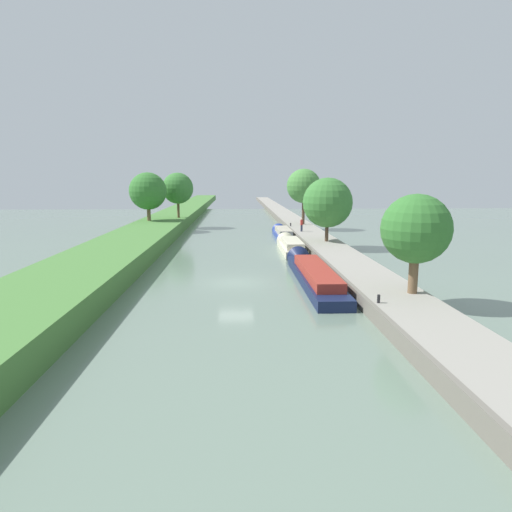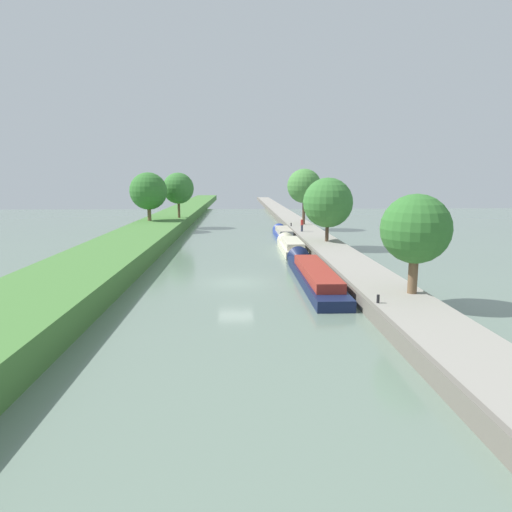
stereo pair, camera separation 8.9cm
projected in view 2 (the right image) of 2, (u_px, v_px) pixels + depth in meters
ground_plane at (236, 283)px, 32.28m from camera, size 160.00×160.00×0.00m
left_grassy_bank at (85, 273)px, 31.72m from camera, size 6.57×260.00×1.61m
right_towpath at (363, 276)px, 32.58m from camera, size 3.86×260.00×0.84m
stone_quay at (335, 276)px, 32.50m from camera, size 0.25×260.00×0.89m
narrowboat_navy at (312, 273)px, 32.95m from camera, size 2.18×16.07×2.07m
narrowboat_cream at (291, 246)px, 46.60m from camera, size 2.08×10.44×1.98m
narrowboat_blue at (283, 233)px, 57.79m from camera, size 1.93×11.03×1.85m
tree_rightbank_near at (416, 229)px, 25.37m from camera, size 3.96×3.96×5.73m
tree_rightbank_midnear at (328, 203)px, 46.81m from camera, size 5.20×5.20×6.68m
tree_rightbank_midfar at (304, 186)px, 64.32m from camera, size 4.90×4.90×7.97m
tree_leftbank_downstream at (148, 191)px, 61.89m from camera, size 5.14×5.14×6.66m
tree_leftbank_upstream at (178, 188)px, 66.60m from camera, size 4.61×4.61×6.68m
person_walking at (302, 225)px, 56.26m from camera, size 0.34×0.34×1.66m
mooring_bollard_near at (378, 299)px, 23.89m from camera, size 0.16×0.16×0.45m
mooring_bollard_far at (291, 225)px, 62.67m from camera, size 0.16×0.16×0.45m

